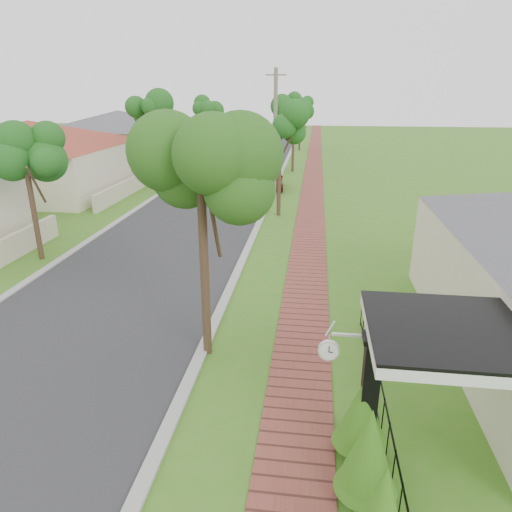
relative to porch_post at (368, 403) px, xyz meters
The scene contains 16 objects.
ground 4.79m from the porch_post, 167.60° to the left, with size 160.00×160.00×0.00m, color #3D751B.
road 22.34m from the porch_post, 109.77° to the left, with size 7.00×120.00×0.02m, color #28282B.
kerb_right 21.39m from the porch_post, 100.52° to the left, with size 0.30×120.00×0.10m, color #9E9E99.
kerb_left 23.83m from the porch_post, 118.07° to the left, with size 0.30×120.00×0.10m, color #9E9E99.
sidewalk 21.07m from the porch_post, 93.54° to the left, with size 1.50×120.00×0.03m, color brown.
porch_post is the anchor object (origin of this frame).
picket_fence 1.21m from the porch_post, 70.71° to the left, with size 0.03×8.02×1.00m.
street_trees 29.02m from the porch_post, 104.93° to the left, with size 10.70×37.65×5.89m.
hedge_row 1.30m from the porch_post, 94.47° to the right, with size 0.92×3.43×2.17m.
far_house_red 28.70m from the porch_post, 132.91° to the left, with size 15.56×15.56×4.60m.
far_house_grey 40.09m from the porch_post, 119.15° to the left, with size 15.56×15.56×4.60m.
parked_car_red 24.34m from the porch_post, 99.82° to the left, with size 1.61×4.01×1.36m, color #5C0D0E.
parked_car_white 32.35m from the porch_post, 99.88° to the left, with size 1.65×4.72×1.55m, color white.
near_tree 5.81m from the porch_post, 141.12° to the left, with size 2.14×2.14×5.48m.
utility_pole 21.49m from the porch_post, 99.86° to the left, with size 1.20×0.24×7.64m.
station_clock 1.17m from the porch_post, 151.18° to the left, with size 0.91×0.13×0.58m.
Camera 1 is at (3.39, -8.11, 6.53)m, focal length 32.00 mm.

